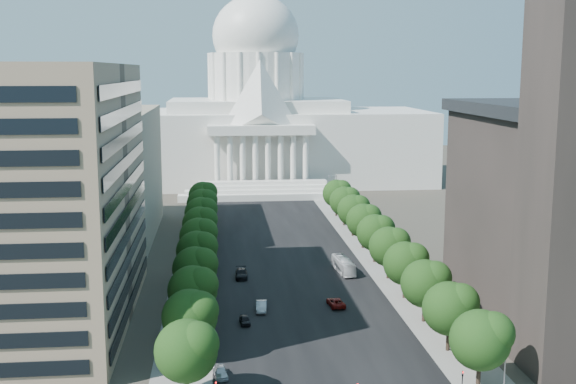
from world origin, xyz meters
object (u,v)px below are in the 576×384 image
object	(u,v)px
car_silver	(261,306)
city_bus	(343,265)
car_red	(336,302)
car_dark_a	(245,320)
car_dark_b	(241,274)
car_parked	(220,372)

from	to	relation	value
car_silver	city_bus	world-z (taller)	city_bus
car_red	city_bus	distance (m)	20.91
car_dark_a	car_dark_b	size ratio (longest dim) A/B	0.67
car_parked	city_bus	distance (m)	52.69
car_dark_b	car_parked	bearing A→B (deg)	-94.34
car_dark_b	car_red	bearing A→B (deg)	-49.53
car_red	car_parked	world-z (taller)	car_red
car_dark_a	city_bus	distance (m)	34.09
car_red	city_bus	size ratio (longest dim) A/B	0.51
car_parked	city_bus	world-z (taller)	city_bus
car_silver	city_bus	bearing A→B (deg)	54.88
car_parked	city_bus	xyz separation A→B (m)	(24.27, 46.76, 0.71)
car_red	car_dark_b	bearing A→B (deg)	-56.34
car_silver	car_parked	world-z (taller)	car_silver
car_red	car_parked	size ratio (longest dim) A/B	1.24
car_dark_b	city_bus	xyz separation A→B (m)	(20.02, 1.88, 0.60)
car_dark_a	car_red	size ratio (longest dim) A/B	0.73
car_silver	car_dark_b	xyz separation A→B (m)	(-2.61, 19.55, 0.02)
car_parked	city_bus	bearing A→B (deg)	54.69
car_dark_a	car_silver	world-z (taller)	car_silver
car_silver	car_dark_b	size ratio (longest dim) A/B	0.86
car_dark_a	car_parked	world-z (taller)	car_parked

